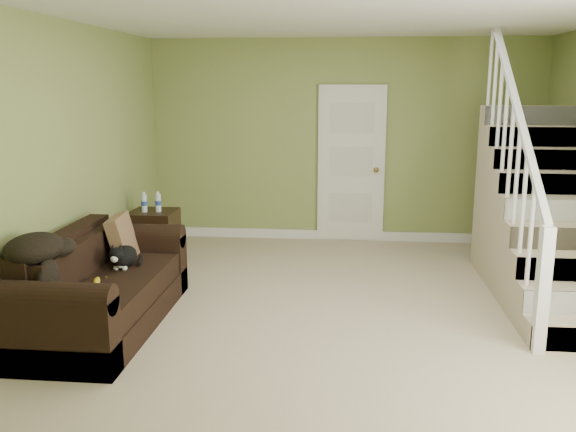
% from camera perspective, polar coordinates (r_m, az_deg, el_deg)
% --- Properties ---
extents(floor, '(5.00, 5.50, 0.01)m').
position_cam_1_polar(floor, '(5.55, 4.72, -9.22)').
color(floor, tan).
rests_on(floor, ground).
extents(ceiling, '(5.00, 5.50, 0.01)m').
position_cam_1_polar(ceiling, '(5.20, 5.24, 18.50)').
color(ceiling, white).
rests_on(ceiling, wall_back).
extents(wall_back, '(5.00, 0.04, 2.60)m').
position_cam_1_polar(wall_back, '(7.95, 5.25, 6.96)').
color(wall_back, '#84934F').
rests_on(wall_back, floor).
extents(wall_front, '(5.00, 0.04, 2.60)m').
position_cam_1_polar(wall_front, '(2.53, 4.06, -4.61)').
color(wall_front, '#84934F').
rests_on(wall_front, floor).
extents(wall_left, '(0.04, 5.50, 2.60)m').
position_cam_1_polar(wall_left, '(5.81, -20.57, 4.27)').
color(wall_left, '#84934F').
rests_on(wall_left, floor).
extents(baseboard_back, '(5.00, 0.04, 0.12)m').
position_cam_1_polar(baseboard_back, '(8.13, 5.08, -1.79)').
color(baseboard_back, white).
rests_on(baseboard_back, floor).
extents(baseboard_left, '(0.04, 5.50, 0.12)m').
position_cam_1_polar(baseboard_left, '(6.08, -19.43, -7.36)').
color(baseboard_left, white).
rests_on(baseboard_left, floor).
extents(door, '(0.86, 0.12, 2.02)m').
position_cam_1_polar(door, '(7.94, 5.94, 4.80)').
color(door, white).
rests_on(door, floor).
extents(staircase, '(1.00, 2.51, 2.82)m').
position_cam_1_polar(staircase, '(6.58, 22.62, -0.88)').
color(staircase, tan).
rests_on(staircase, floor).
extents(sofa, '(0.88, 2.03, 0.80)m').
position_cam_1_polar(sofa, '(5.45, -17.14, -6.74)').
color(sofa, black).
rests_on(sofa, floor).
extents(side_table, '(0.51, 0.51, 0.83)m').
position_cam_1_polar(side_table, '(7.21, -12.40, -1.84)').
color(side_table, black).
rests_on(side_table, floor).
extents(cat, '(0.24, 0.52, 0.25)m').
position_cam_1_polar(cat, '(5.59, -15.16, -3.71)').
color(cat, black).
rests_on(cat, sofa).
extents(banana, '(0.11, 0.20, 0.05)m').
position_cam_1_polar(banana, '(5.20, -17.47, -5.87)').
color(banana, gold).
rests_on(banana, sofa).
extents(throw_pillow, '(0.27, 0.48, 0.47)m').
position_cam_1_polar(throw_pillow, '(5.88, -15.18, -2.17)').
color(throw_pillow, '#482F1C').
rests_on(throw_pillow, sofa).
extents(throw_blanket, '(0.52, 0.61, 0.22)m').
position_cam_1_polar(throw_blanket, '(4.93, -22.66, -2.79)').
color(throw_blanket, black).
rests_on(throw_blanket, sofa).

